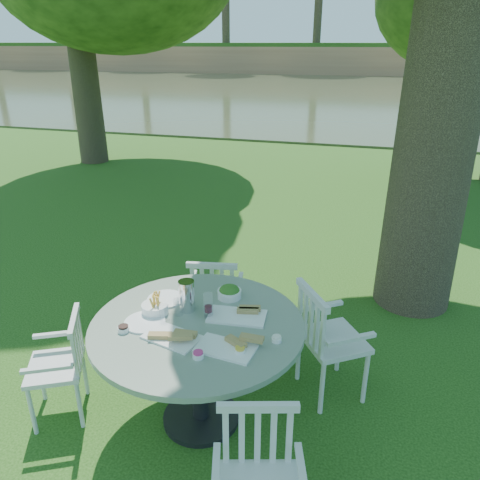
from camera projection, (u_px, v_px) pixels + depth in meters
The scene contains 8 objects.
ground at pixel (234, 327), 4.58m from camera, with size 140.00×140.00×0.00m, color #143A0C.
table at pixel (198, 342), 3.20m from camera, with size 1.44×1.44×0.84m.
chair_ne at pixel (323, 335), 3.52m from camera, with size 0.63×0.63×0.93m.
chair_nw at pixel (214, 295), 4.16m from camera, with size 0.50×0.48×0.86m.
chair_sw at pixel (66, 359), 3.36m from camera, with size 0.53×0.54×0.81m.
chair_se at pixel (258, 471), 2.45m from camera, with size 0.53×0.51×0.86m.
tableware at pixel (190, 310), 3.21m from camera, with size 1.07×0.86×0.23m.
river at pixel (358, 94), 24.92m from camera, with size 100.00×28.00×0.12m, color #363E25.
Camera 1 is at (1.12, -3.71, 2.58)m, focal length 35.00 mm.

